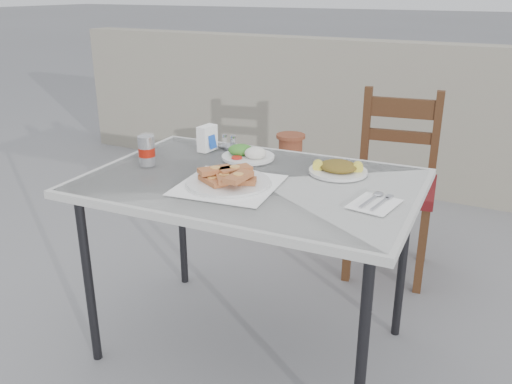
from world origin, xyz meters
The scene contains 13 objects.
ground centered at (0.00, 0.00, 0.00)m, with size 80.00×80.00×0.00m, color slate.
cafe_table centered at (0.13, 0.03, 0.78)m, with size 1.44×1.02×0.84m.
pide_plate centered at (0.09, -0.09, 0.88)m, with size 0.43×0.43×0.08m.
salad_rice_plate centered at (-0.02, 0.27, 0.87)m, with size 0.25×0.25×0.06m.
salad_chopped_plate centered at (0.43, 0.27, 0.86)m, with size 0.25×0.25×0.05m.
soda_can centered at (-0.37, -0.03, 0.91)m, with size 0.07×0.07×0.13m.
cola_glass centered at (-0.47, 0.10, 0.89)m, with size 0.07×0.07×0.10m.
napkin_holder centered at (-0.25, 0.29, 0.91)m, with size 0.07×0.11×0.12m.
condiment_caddy centered at (-0.17, 0.38, 0.87)m, with size 0.12×0.10×0.07m.
cutlery_napkin centered at (0.67, 0.01, 0.85)m, with size 0.18×0.22×0.01m.
chair centered at (0.48, 1.11, 0.55)m, with size 0.53×0.53×1.06m.
terracotta_urn centered at (-0.30, 1.38, 0.31)m, with size 0.38×0.38×0.67m.
back_wall centered at (0.00, 2.50, 0.60)m, with size 6.00×0.25×1.20m, color gray.
Camera 1 is at (1.16, -1.86, 1.60)m, focal length 38.00 mm.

